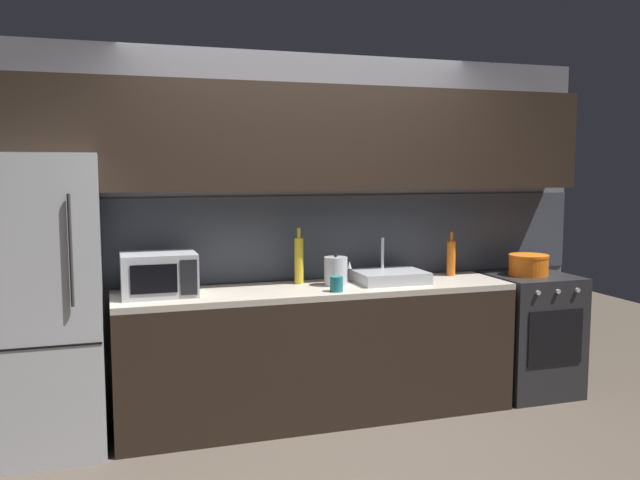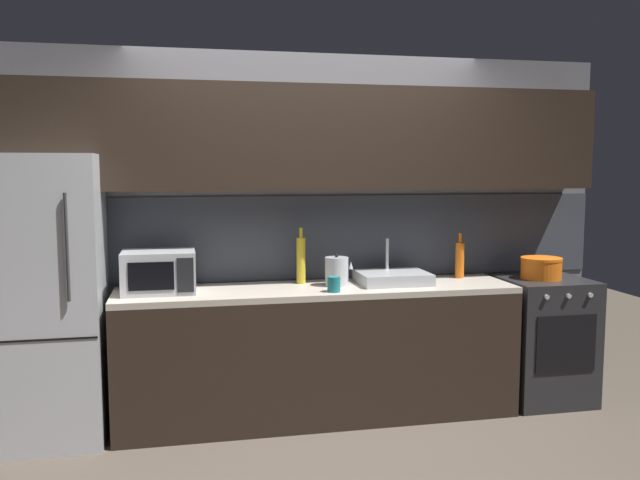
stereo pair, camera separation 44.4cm
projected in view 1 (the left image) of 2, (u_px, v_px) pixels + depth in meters
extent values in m
plane|color=#4C4238|center=(367.00, 473.00, 3.73)|extent=(10.00, 10.00, 0.00)
cube|color=slate|center=(301.00, 230.00, 4.83)|extent=(4.42, 0.10, 2.50)
cube|color=#3D424C|center=(304.00, 238.00, 4.78)|extent=(4.42, 0.01, 0.60)
cube|color=black|center=(310.00, 138.00, 4.55)|extent=(4.07, 0.34, 0.70)
cube|color=black|center=(318.00, 355.00, 4.54)|extent=(2.68, 0.60, 0.86)
cube|color=#B2A899|center=(318.00, 290.00, 4.49)|extent=(2.68, 0.60, 0.04)
cube|color=#B7BABF|center=(43.00, 304.00, 3.97)|extent=(0.68, 0.66, 1.78)
cube|color=black|center=(39.00, 348.00, 3.67)|extent=(0.67, 0.00, 0.01)
cylinder|color=#333333|center=(71.00, 251.00, 3.65)|extent=(0.02, 0.02, 0.62)
cube|color=#232326|center=(530.00, 334.00, 5.04)|extent=(0.60, 0.60, 0.90)
cube|color=black|center=(556.00, 338.00, 4.75)|extent=(0.45, 0.01, 0.40)
cylinder|color=#B2B2B7|center=(538.00, 293.00, 4.66)|extent=(0.03, 0.02, 0.03)
cylinder|color=#B2B2B7|center=(558.00, 291.00, 4.71)|extent=(0.03, 0.02, 0.03)
cylinder|color=#B2B2B7|center=(578.00, 290.00, 4.76)|extent=(0.03, 0.02, 0.03)
cube|color=#A8AAAF|center=(159.00, 274.00, 4.17)|extent=(0.46, 0.34, 0.27)
cube|color=black|center=(154.00, 279.00, 4.00)|extent=(0.28, 0.01, 0.18)
cube|color=black|center=(189.00, 277.00, 4.06)|extent=(0.10, 0.01, 0.22)
cube|color=#ADAFB5|center=(390.00, 277.00, 4.67)|extent=(0.48, 0.38, 0.08)
cylinder|color=silver|center=(382.00, 253.00, 4.78)|extent=(0.02, 0.02, 0.22)
cylinder|color=#B7BABF|center=(336.00, 271.00, 4.54)|extent=(0.16, 0.16, 0.20)
sphere|color=black|center=(336.00, 255.00, 4.53)|extent=(0.02, 0.02, 0.02)
cone|color=#B7BABF|center=(350.00, 265.00, 4.57)|extent=(0.03, 0.03, 0.05)
cylinder|color=gold|center=(299.00, 261.00, 4.60)|extent=(0.06, 0.06, 0.32)
cylinder|color=gold|center=(299.00, 233.00, 4.58)|extent=(0.02, 0.02, 0.07)
cylinder|color=orange|center=(451.00, 258.00, 4.95)|extent=(0.06, 0.06, 0.26)
cylinder|color=orange|center=(452.00, 237.00, 4.93)|extent=(0.02, 0.02, 0.07)
cylinder|color=#19666B|center=(336.00, 284.00, 4.32)|extent=(0.08, 0.08, 0.10)
cylinder|color=orange|center=(529.00, 266.00, 4.98)|extent=(0.29, 0.29, 0.13)
cylinder|color=orange|center=(529.00, 256.00, 4.97)|extent=(0.29, 0.29, 0.02)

